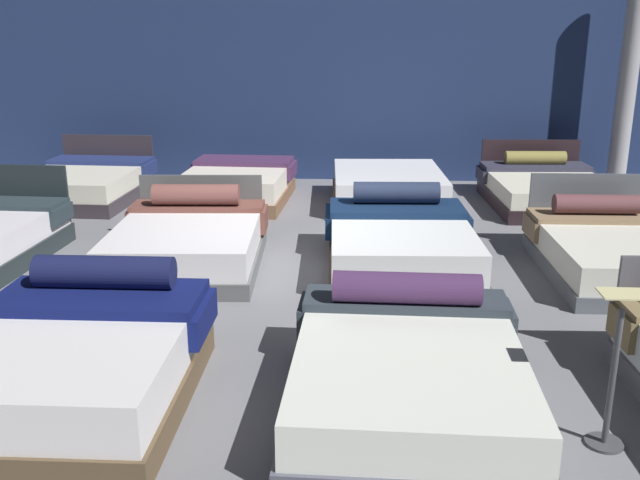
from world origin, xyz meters
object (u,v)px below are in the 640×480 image
at_px(bed_9, 237,185).
at_px(bed_10, 388,188).
at_px(bed_1, 77,362).
at_px(bed_8, 85,184).
at_px(bed_2, 408,372).
at_px(support_pillar, 628,81).
at_px(bed_7, 613,252).
at_px(bed_11, 546,190).
at_px(bed_5, 188,242).
at_px(price_sign, 611,388).
at_px(bed_6, 400,244).

relative_size(bed_9, bed_10, 0.93).
distance_m(bed_1, bed_8, 6.43).
height_order(bed_2, support_pillar, support_pillar).
distance_m(bed_2, bed_9, 6.36).
height_order(bed_7, bed_11, bed_7).
relative_size(bed_5, price_sign, 2.11).
bearing_deg(bed_5, bed_8, 124.72).
bearing_deg(bed_7, bed_2, -130.02).
bearing_deg(support_pillar, price_sign, -108.60).
bearing_deg(bed_5, bed_10, 49.11).
relative_size(bed_10, price_sign, 2.10).
xyz_separation_m(bed_7, bed_8, (-6.95, 2.99, 0.00)).
height_order(bed_6, support_pillar, support_pillar).
xyz_separation_m(bed_8, bed_9, (2.35, 0.03, 0.01)).
distance_m(bed_8, bed_11, 6.98).
relative_size(bed_8, price_sign, 2.12).
bearing_deg(price_sign, bed_1, 174.66).
xyz_separation_m(bed_5, bed_6, (2.35, 0.08, 0.01)).
bearing_deg(price_sign, support_pillar, 71.40).
distance_m(bed_8, price_sign, 8.61).
relative_size(bed_9, support_pillar, 0.57).
bearing_deg(bed_2, bed_6, 89.45).
relative_size(bed_6, bed_9, 1.09).
bearing_deg(bed_11, bed_7, -93.41).
height_order(bed_7, support_pillar, support_pillar).
bearing_deg(bed_7, bed_9, 145.46).
xyz_separation_m(bed_1, bed_7, (4.66, 3.01, -0.06)).
xyz_separation_m(bed_1, bed_11, (4.68, 6.08, -0.06)).
height_order(bed_8, bed_9, bed_8).
bearing_deg(bed_9, bed_7, -30.91).
relative_size(bed_5, bed_8, 0.99).
relative_size(bed_7, bed_9, 1.09).
bearing_deg(bed_2, bed_1, -176.77).
relative_size(bed_7, bed_10, 1.01).
distance_m(bed_2, bed_10, 5.90).
distance_m(bed_6, support_pillar, 5.73).
height_order(bed_9, bed_11, bed_11).
bearing_deg(bed_7, bed_1, -148.35).
height_order(bed_5, support_pillar, support_pillar).
xyz_separation_m(bed_1, bed_6, (2.39, 3.08, -0.03)).
distance_m(bed_9, price_sign, 7.25).
xyz_separation_m(bed_6, bed_7, (2.27, -0.07, -0.03)).
bearing_deg(support_pillar, bed_5, -145.08).
distance_m(bed_6, bed_11, 3.78).
height_order(bed_9, price_sign, price_sign).
distance_m(bed_6, bed_9, 3.76).
height_order(bed_1, bed_2, bed_1).
relative_size(bed_2, bed_5, 0.99).
xyz_separation_m(bed_5, bed_9, (0.01, 3.03, -0.01)).
height_order(bed_1, bed_5, bed_1).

